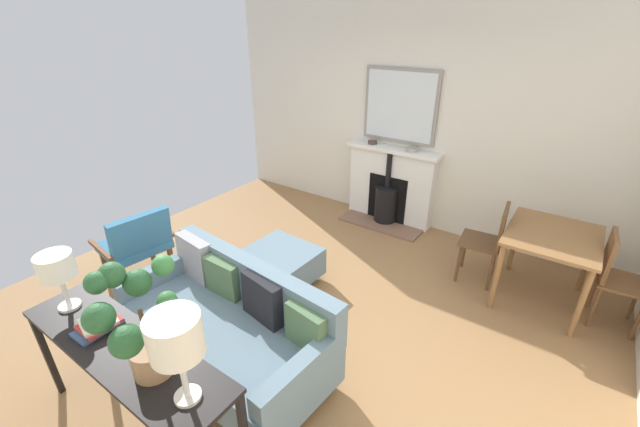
{
  "coord_description": "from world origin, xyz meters",
  "views": [
    {
      "loc": [
        2.25,
        1.89,
        2.53
      ],
      "look_at": [
        -0.6,
        -0.1,
        0.8
      ],
      "focal_mm": 22.02,
      "sensor_mm": 36.0,
      "label": 1
    }
  ],
  "objects_px": {
    "console_table": "(124,356)",
    "dining_chair_near_fireplace": "(490,238)",
    "book_stack": "(98,325)",
    "dining_table": "(551,244)",
    "armchair_accent": "(137,242)",
    "fireplace": "(390,189)",
    "table_lamp_far_end": "(175,338)",
    "mantel_bowl_far": "(412,149)",
    "table_lamp_near_end": "(57,268)",
    "ottoman": "(281,263)",
    "potted_plant": "(138,321)",
    "mantel_bowl_near": "(372,142)",
    "dining_chair_by_back_wall": "(615,273)",
    "sofa": "(228,324)"
  },
  "relations": [
    {
      "from": "console_table",
      "to": "dining_chair_near_fireplace",
      "type": "xyz_separation_m",
      "value": [
        -3.1,
        1.42,
        -0.16
      ]
    },
    {
      "from": "dining_chair_by_back_wall",
      "to": "table_lamp_near_end",
      "type": "bearing_deg",
      "value": -45.08
    },
    {
      "from": "table_lamp_near_end",
      "to": "book_stack",
      "type": "relative_size",
      "value": 1.52
    },
    {
      "from": "mantel_bowl_near",
      "to": "console_table",
      "type": "xyz_separation_m",
      "value": [
        3.82,
        0.37,
        -0.38
      ]
    },
    {
      "from": "table_lamp_near_end",
      "to": "dining_chair_by_back_wall",
      "type": "bearing_deg",
      "value": 134.92
    },
    {
      "from": "mantel_bowl_far",
      "to": "dining_chair_by_back_wall",
      "type": "relative_size",
      "value": 0.17
    },
    {
      "from": "armchair_accent",
      "to": "book_stack",
      "type": "relative_size",
      "value": 3.07
    },
    {
      "from": "fireplace",
      "to": "dining_chair_by_back_wall",
      "type": "height_order",
      "value": "fireplace"
    },
    {
      "from": "table_lamp_near_end",
      "to": "book_stack",
      "type": "distance_m",
      "value": 0.47
    },
    {
      "from": "mantel_bowl_near",
      "to": "table_lamp_far_end",
      "type": "bearing_deg",
      "value": 14.51
    },
    {
      "from": "ottoman",
      "to": "console_table",
      "type": "height_order",
      "value": "console_table"
    },
    {
      "from": "dining_chair_by_back_wall",
      "to": "sofa",
      "type": "bearing_deg",
      "value": -47.24
    },
    {
      "from": "fireplace",
      "to": "armchair_accent",
      "type": "bearing_deg",
      "value": -28.11
    },
    {
      "from": "ottoman",
      "to": "dining_table",
      "type": "xyz_separation_m",
      "value": [
        -1.25,
        2.27,
        0.4
      ]
    },
    {
      "from": "book_stack",
      "to": "dining_chair_near_fireplace",
      "type": "distance_m",
      "value": 3.53
    },
    {
      "from": "dining_chair_by_back_wall",
      "to": "book_stack",
      "type": "bearing_deg",
      "value": -41.45
    },
    {
      "from": "sofa",
      "to": "console_table",
      "type": "distance_m",
      "value": 0.87
    },
    {
      "from": "book_stack",
      "to": "dining_table",
      "type": "height_order",
      "value": "book_stack"
    },
    {
      "from": "fireplace",
      "to": "potted_plant",
      "type": "distance_m",
      "value": 3.91
    },
    {
      "from": "mantel_bowl_far",
      "to": "table_lamp_near_end",
      "type": "relative_size",
      "value": 0.36
    },
    {
      "from": "console_table",
      "to": "dining_chair_by_back_wall",
      "type": "bearing_deg",
      "value": 141.3
    },
    {
      "from": "table_lamp_near_end",
      "to": "mantel_bowl_far",
      "type": "bearing_deg",
      "value": 167.97
    },
    {
      "from": "ottoman",
      "to": "book_stack",
      "type": "bearing_deg",
      "value": 2.45
    },
    {
      "from": "fireplace",
      "to": "table_lamp_far_end",
      "type": "distance_m",
      "value": 3.94
    },
    {
      "from": "potted_plant",
      "to": "dining_table",
      "type": "bearing_deg",
      "value": 152.63
    },
    {
      "from": "potted_plant",
      "to": "dining_chair_by_back_wall",
      "type": "xyz_separation_m",
      "value": [
        -3.1,
        2.14,
        -0.63
      ]
    },
    {
      "from": "console_table",
      "to": "book_stack",
      "type": "relative_size",
      "value": 6.06
    },
    {
      "from": "armchair_accent",
      "to": "book_stack",
      "type": "height_order",
      "value": "armchair_accent"
    },
    {
      "from": "book_stack",
      "to": "ottoman",
      "type": "bearing_deg",
      "value": -177.55
    },
    {
      "from": "mantel_bowl_near",
      "to": "fireplace",
      "type": "bearing_deg",
      "value": 88.5
    },
    {
      "from": "mantel_bowl_near",
      "to": "dining_table",
      "type": "distance_m",
      "value": 2.46
    },
    {
      "from": "mantel_bowl_far",
      "to": "dining_chair_by_back_wall",
      "type": "xyz_separation_m",
      "value": [
        0.74,
        2.28,
        -0.54
      ]
    },
    {
      "from": "fireplace",
      "to": "table_lamp_near_end",
      "type": "relative_size",
      "value": 3.0
    },
    {
      "from": "console_table",
      "to": "mantel_bowl_far",
      "type": "bearing_deg",
      "value": 177.13
    },
    {
      "from": "fireplace",
      "to": "sofa",
      "type": "distance_m",
      "value": 3.02
    },
    {
      "from": "table_lamp_far_end",
      "to": "armchair_accent",
      "type": "bearing_deg",
      "value": -115.01
    },
    {
      "from": "mantel_bowl_far",
      "to": "book_stack",
      "type": "height_order",
      "value": "mantel_bowl_far"
    },
    {
      "from": "mantel_bowl_far",
      "to": "ottoman",
      "type": "distance_m",
      "value": 2.21
    },
    {
      "from": "potted_plant",
      "to": "ottoman",
      "type": "bearing_deg",
      "value": -160.32
    },
    {
      "from": "table_lamp_far_end",
      "to": "book_stack",
      "type": "xyz_separation_m",
      "value": [
        -0.0,
        -0.87,
        -0.37
      ]
    },
    {
      "from": "mantel_bowl_near",
      "to": "table_lamp_far_end",
      "type": "distance_m",
      "value": 3.95
    },
    {
      "from": "armchair_accent",
      "to": "mantel_bowl_near",
      "type": "bearing_deg",
      "value": 157.06
    },
    {
      "from": "table_lamp_near_end",
      "to": "dining_table",
      "type": "xyz_separation_m",
      "value": [
        -3.09,
        2.57,
        -0.45
      ]
    },
    {
      "from": "armchair_accent",
      "to": "dining_chair_by_back_wall",
      "type": "distance_m",
      "value": 4.53
    },
    {
      "from": "fireplace",
      "to": "mantel_bowl_near",
      "type": "xyz_separation_m",
      "value": [
        -0.01,
        -0.31,
        0.6
      ]
    },
    {
      "from": "sofa",
      "to": "table_lamp_near_end",
      "type": "bearing_deg",
      "value": -37.91
    },
    {
      "from": "mantel_bowl_far",
      "to": "armchair_accent",
      "type": "bearing_deg",
      "value": -31.89
    },
    {
      "from": "mantel_bowl_far",
      "to": "potted_plant",
      "type": "distance_m",
      "value": 3.85
    },
    {
      "from": "sofa",
      "to": "potted_plant",
      "type": "bearing_deg",
      "value": 22.23
    },
    {
      "from": "ottoman",
      "to": "table_lamp_far_end",
      "type": "xyz_separation_m",
      "value": [
        1.84,
        0.95,
        0.94
      ]
    }
  ]
}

